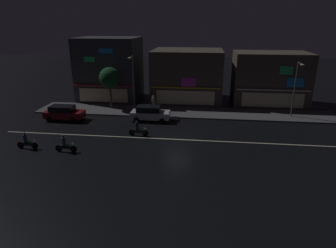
% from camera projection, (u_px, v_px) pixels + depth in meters
% --- Properties ---
extents(ground_plane, '(140.00, 140.00, 0.00)m').
position_uv_depth(ground_plane, '(177.00, 139.00, 27.37)').
color(ground_plane, black).
extents(lane_divider_stripe, '(34.41, 0.16, 0.01)m').
position_uv_depth(lane_divider_stripe, '(177.00, 139.00, 27.37)').
color(lane_divider_stripe, beige).
rests_on(lane_divider_stripe, ground).
extents(sidewalk_far, '(36.22, 4.63, 0.14)m').
position_uv_depth(sidewalk_far, '(184.00, 112.00, 35.52)').
color(sidewalk_far, '#4C4C4F').
rests_on(sidewalk_far, ground).
extents(storefront_left_block, '(9.34, 8.07, 6.97)m').
position_uv_depth(storefront_left_block, '(187.00, 75.00, 40.27)').
color(storefront_left_block, '#4C443A').
rests_on(storefront_left_block, ground).
extents(storefront_center_block, '(8.22, 7.04, 8.54)m').
position_uv_depth(storefront_center_block, '(110.00, 69.00, 40.76)').
color(storefront_center_block, '#383A3F').
rests_on(storefront_center_block, ground).
extents(storefront_right_block, '(9.36, 6.40, 6.84)m').
position_uv_depth(storefront_right_block, '(269.00, 79.00, 38.27)').
color(storefront_right_block, '#4C443A').
rests_on(storefront_right_block, ground).
extents(streetlamp_west, '(0.44, 1.64, 6.72)m').
position_uv_depth(streetlamp_west, '(133.00, 79.00, 34.27)').
color(streetlamp_west, '#47494C').
rests_on(streetlamp_west, sidewalk_far).
extents(streetlamp_mid, '(0.44, 1.64, 6.25)m').
position_uv_depth(streetlamp_mid, '(296.00, 85.00, 32.31)').
color(streetlamp_mid, '#47494C').
rests_on(streetlamp_mid, sidewalk_far).
extents(pedestrian_on_sidewalk, '(0.41, 0.41, 1.82)m').
position_uv_depth(pedestrian_on_sidewalk, '(153.00, 103.00, 35.96)').
color(pedestrian_on_sidewalk, gray).
rests_on(pedestrian_on_sidewalk, sidewalk_far).
extents(street_tree, '(2.57, 2.57, 5.16)m').
position_uv_depth(street_tree, '(110.00, 78.00, 35.67)').
color(street_tree, '#473323').
rests_on(street_tree, sidewalk_far).
extents(parked_car_near_kerb, '(4.30, 1.98, 1.67)m').
position_uv_depth(parked_car_near_kerb, '(64.00, 113.00, 32.54)').
color(parked_car_near_kerb, maroon).
rests_on(parked_car_near_kerb, ground).
extents(parked_car_trailing, '(4.30, 1.98, 1.67)m').
position_uv_depth(parked_car_trailing, '(150.00, 113.00, 32.38)').
color(parked_car_trailing, silver).
rests_on(parked_car_trailing, ground).
extents(motorcycle_lead, '(1.90, 0.60, 1.52)m').
position_uv_depth(motorcycle_lead, '(138.00, 129.00, 28.11)').
color(motorcycle_lead, black).
rests_on(motorcycle_lead, ground).
extents(motorcycle_following, '(1.90, 0.60, 1.52)m').
position_uv_depth(motorcycle_following, '(65.00, 145.00, 24.56)').
color(motorcycle_following, black).
rests_on(motorcycle_following, ground).
extents(motorcycle_opposite_lane, '(1.90, 0.60, 1.52)m').
position_uv_depth(motorcycle_opposite_lane, '(27.00, 142.00, 25.21)').
color(motorcycle_opposite_lane, black).
rests_on(motorcycle_opposite_lane, ground).
extents(traffic_cone, '(0.36, 0.36, 0.55)m').
position_uv_depth(traffic_cone, '(144.00, 116.00, 33.32)').
color(traffic_cone, orange).
rests_on(traffic_cone, ground).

